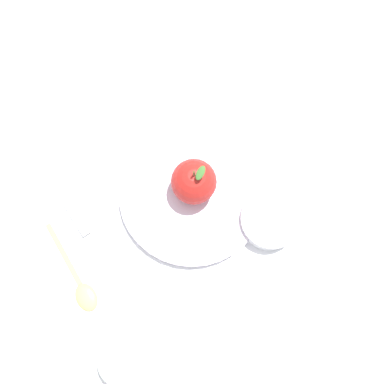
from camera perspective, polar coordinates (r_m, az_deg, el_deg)
name	(u,v)px	position (r m, az deg, el deg)	size (l,w,h in m)	color
ground_plane	(168,206)	(0.68, -3.57, -2.05)	(2.40, 2.40, 0.00)	silver
dinner_plate	(192,193)	(0.67, 0.00, -0.19)	(0.26, 0.26, 0.02)	silver
apple	(194,182)	(0.63, 0.28, 1.56)	(0.08, 0.08, 0.09)	#B21E19
side_bowl	(270,220)	(0.67, 11.56, -4.08)	(0.10, 0.10, 0.03)	white
cup	(128,355)	(0.63, -9.61, -22.97)	(0.07, 0.07, 0.08)	#B2C6B2
knife	(88,235)	(0.69, -15.38, -6.27)	(0.13, 0.18, 0.01)	silver
spoon	(81,287)	(0.68, -16.27, -13.56)	(0.11, 0.15, 0.01)	#D8B766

